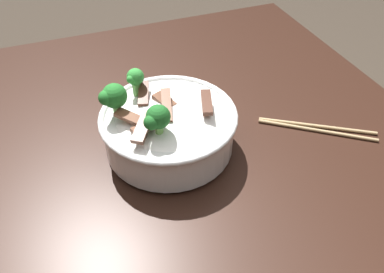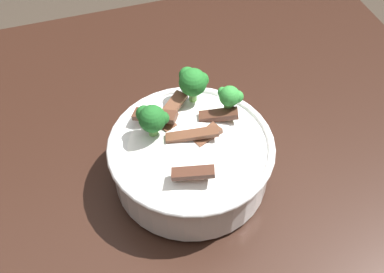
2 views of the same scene
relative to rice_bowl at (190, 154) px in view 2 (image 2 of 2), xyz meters
The scene contains 2 objects.
dining_table 0.24m from the rice_bowl, behind, with size 1.34×1.04×0.77m.
rice_bowl is the anchor object (origin of this frame).
Camera 2 is at (0.00, -0.43, 1.41)m, focal length 45.05 mm.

